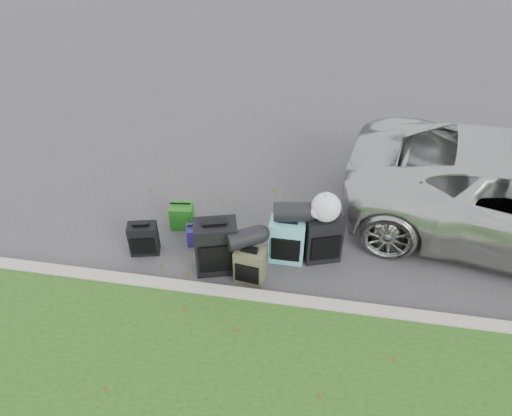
% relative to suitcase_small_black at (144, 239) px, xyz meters
% --- Properties ---
extents(ground, '(120.00, 120.00, 0.00)m').
position_rel_suitcase_small_black_xyz_m(ground, '(1.58, 0.34, -0.25)').
color(ground, '#383535').
rests_on(ground, ground).
extents(curb, '(120.00, 0.18, 0.15)m').
position_rel_suitcase_small_black_xyz_m(curb, '(1.58, -0.66, -0.17)').
color(curb, '#9E937F').
rests_on(curb, ground).
extents(suitcase_small_black, '(0.43, 0.30, 0.49)m').
position_rel_suitcase_small_black_xyz_m(suitcase_small_black, '(0.00, 0.00, 0.00)').
color(suitcase_small_black, black).
rests_on(suitcase_small_black, ground).
extents(suitcase_large_black_left, '(0.62, 0.47, 0.80)m').
position_rel_suitcase_small_black_xyz_m(suitcase_large_black_left, '(1.07, -0.15, 0.15)').
color(suitcase_large_black_left, black).
rests_on(suitcase_large_black_left, ground).
extents(suitcase_olive, '(0.41, 0.28, 0.53)m').
position_rel_suitcase_small_black_xyz_m(suitcase_olive, '(1.54, -0.28, 0.02)').
color(suitcase_olive, '#3D3B27').
rests_on(suitcase_olive, ground).
extents(suitcase_teal, '(0.47, 0.28, 0.67)m').
position_rel_suitcase_small_black_xyz_m(suitcase_teal, '(1.96, 0.19, 0.09)').
color(suitcase_teal, teal).
rests_on(suitcase_teal, ground).
extents(suitcase_large_black_right, '(0.55, 0.43, 0.72)m').
position_rel_suitcase_small_black_xyz_m(suitcase_large_black_right, '(2.44, 0.29, 0.12)').
color(suitcase_large_black_right, black).
rests_on(suitcase_large_black_right, ground).
extents(tote_green, '(0.36, 0.31, 0.38)m').
position_rel_suitcase_small_black_xyz_m(tote_green, '(0.36, 0.63, -0.06)').
color(tote_green, '#1F6A17').
rests_on(tote_green, ground).
extents(tote_navy, '(0.31, 0.28, 0.28)m').
position_rel_suitcase_small_black_xyz_m(tote_navy, '(0.66, 0.30, -0.10)').
color(tote_navy, navy).
rests_on(tote_navy, ground).
extents(duffel_left, '(0.51, 0.44, 0.24)m').
position_rel_suitcase_small_black_xyz_m(duffel_left, '(1.46, -0.18, 0.40)').
color(duffel_left, black).
rests_on(duffel_left, suitcase_olive).
extents(duffel_right, '(0.51, 0.34, 0.26)m').
position_rel_suitcase_small_black_xyz_m(duffel_right, '(2.00, 0.24, 0.56)').
color(duffel_right, black).
rests_on(duffel_right, suitcase_teal).
extents(trash_bag, '(0.38, 0.38, 0.38)m').
position_rel_suitcase_small_black_xyz_m(trash_bag, '(2.44, 0.27, 0.67)').
color(trash_bag, silver).
rests_on(trash_bag, suitcase_large_black_right).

